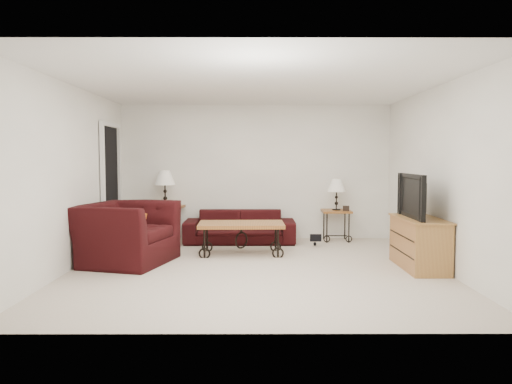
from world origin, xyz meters
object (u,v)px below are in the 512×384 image
television (419,196)px  side_table_left (166,223)px  side_table_right (336,225)px  coffee_table (241,238)px  lamp_left (165,188)px  backpack (315,235)px  tv_stand (419,243)px  sofa (240,227)px  lamp_right (336,195)px  armchair (126,233)px

television → side_table_left: bearing=-119.9°
side_table_right → coffee_table: side_table_right is taller
lamp_left → coffee_table: size_ratio=0.48×
lamp_left → backpack: bearing=-10.8°
tv_stand → television: television is taller
sofa → tv_stand: size_ratio=1.68×
tv_stand → coffee_table: bearing=158.2°
television → backpack: bearing=-145.1°
side_table_left → lamp_right: lamp_right is taller
side_table_right → lamp_left: bearing=180.0°
coffee_table → tv_stand: (2.46, -0.98, 0.10)m
lamp_right → tv_stand: size_ratio=0.49×
lamp_right → coffee_table: 2.18m
lamp_left → side_table_right: bearing=-0.0°
lamp_right → coffee_table: (-1.70, -1.23, -0.60)m
lamp_left → television: size_ratio=0.62×
side_table_left → tv_stand: bearing=-29.7°
sofa → side_table_right: size_ratio=3.46×
side_table_right → lamp_right: 0.57m
lamp_right → tv_stand: (0.76, -2.21, -0.50)m
armchair → television: size_ratio=1.28×
side_table_right → tv_stand: tv_stand is taller
side_table_left → television: size_ratio=0.62×
television → backpack: (-1.19, 1.71, -0.81)m
tv_stand → sofa: bearing=141.1°
armchair → television: television is taller
lamp_left → sofa: bearing=-7.6°
television → backpack: size_ratio=2.73×
coffee_table → tv_stand: tv_stand is taller
side_table_right → lamp_right: (0.00, 0.00, 0.57)m
armchair → side_table_left: bearing=8.0°
sofa → lamp_left: lamp_left is taller
side_table_left → lamp_left: size_ratio=1.00×
coffee_table → side_table_left: bearing=139.0°
lamp_left → side_table_left: bearing=0.0°
side_table_left → lamp_left: 0.64m
lamp_left → television: 4.45m
sofa → armchair: bearing=-133.3°
sofa → television: 3.30m
lamp_right → backpack: 0.94m
side_table_left → tv_stand: tv_stand is taller
lamp_left → armchair: (-0.23, -1.86, -0.53)m
lamp_left → television: (3.86, -2.21, 0.03)m
side_table_left → side_table_right: bearing=-0.0°
sofa → lamp_right: size_ratio=3.46×
lamp_left → armchair: 1.95m
side_table_right → tv_stand: 2.34m
lamp_right → lamp_left: bearing=180.0°
side_table_right → armchair: size_ratio=0.42×
side_table_right → television: bearing=-71.4°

